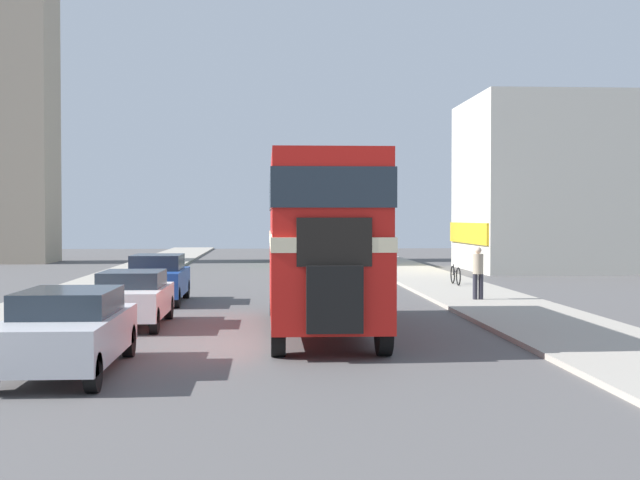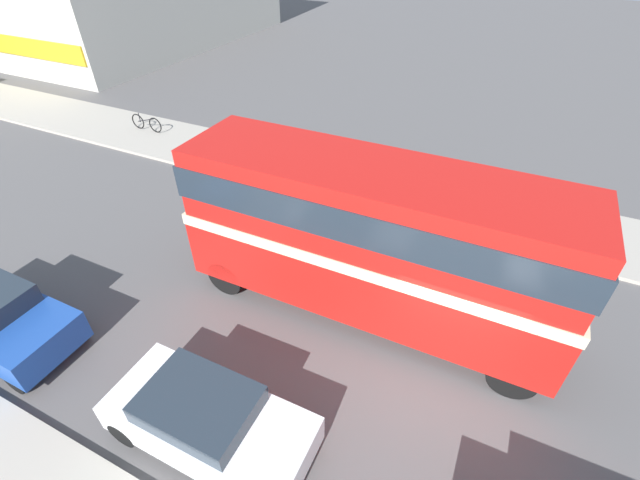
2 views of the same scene
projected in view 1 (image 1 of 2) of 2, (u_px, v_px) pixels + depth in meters
ground_plane at (284, 346)px, 18.96m from camera, size 120.00×120.00×0.00m
sidewalk_right at (594, 341)px, 19.36m from camera, size 3.50×120.00×0.12m
double_decker_bus at (320, 230)px, 21.21m from camera, size 2.40×9.27×4.10m
bus_distant at (313, 223)px, 52.41m from camera, size 2.57×9.60×4.04m
car_parked_near at (67, 330)px, 15.67m from camera, size 1.80×4.51×1.46m
car_parked_mid at (132, 297)px, 22.41m from camera, size 1.71×3.99×1.39m
car_parked_far at (157, 278)px, 28.53m from camera, size 1.76×4.14×1.55m
pedestrian_walking at (478, 270)px, 28.48m from camera, size 0.34×0.34×1.69m
bicycle_on_pavement at (455, 275)px, 34.81m from camera, size 0.05×1.76×0.78m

